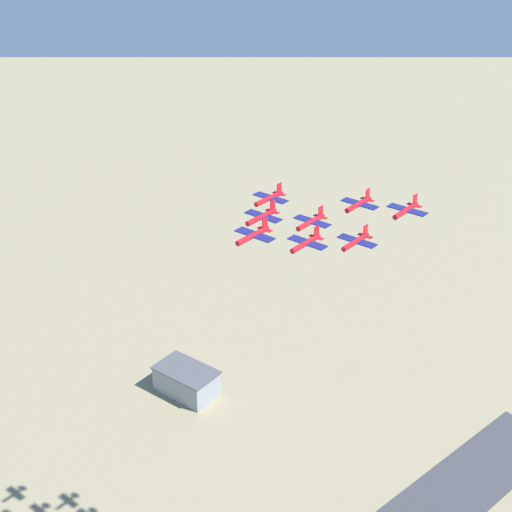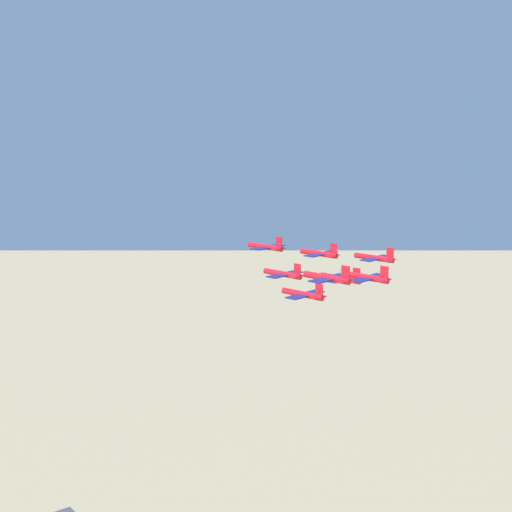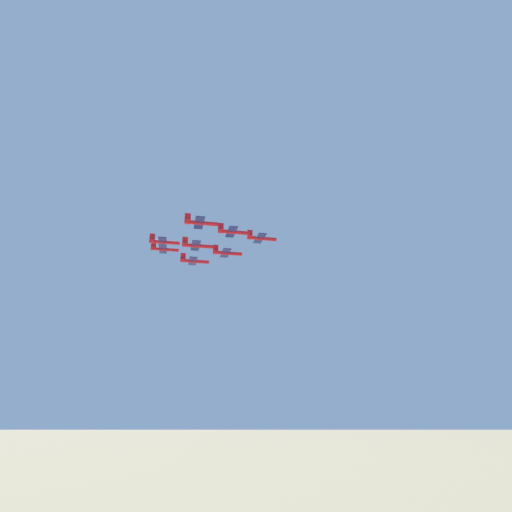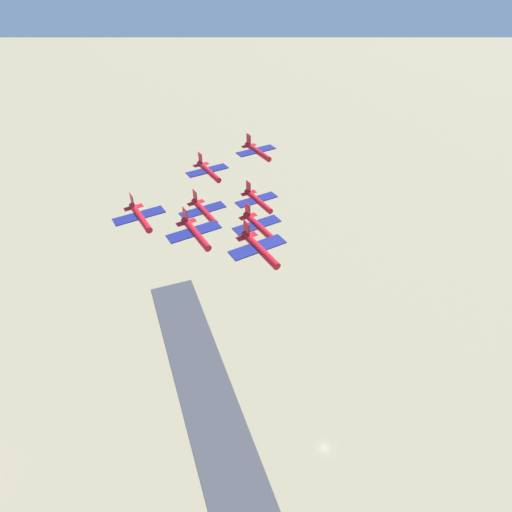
% 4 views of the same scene
% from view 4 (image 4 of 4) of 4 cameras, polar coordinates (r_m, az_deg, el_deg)
% --- Properties ---
extents(ground_plane, '(3000.00, 3000.00, 0.00)m').
position_cam_4_polar(ground_plane, '(202.22, 9.74, -25.44)').
color(ground_plane, gray).
extents(jet_0, '(9.41, 10.02, 3.35)m').
position_cam_4_polar(jet_0, '(62.38, 0.36, 1.18)').
color(jet_0, red).
extents(jet_1, '(9.41, 10.02, 3.35)m').
position_cam_4_polar(jet_1, '(74.75, 0.24, 4.41)').
color(jet_1, red).
extents(jet_2, '(9.41, 10.02, 3.35)m').
position_cam_4_polar(jet_2, '(68.65, -8.76, 3.39)').
color(jet_2, red).
extents(jet_3, '(9.41, 10.02, 3.35)m').
position_cam_4_polar(jet_3, '(86.15, 0.16, 8.00)').
color(jet_3, red).
extents(jet_4, '(9.41, 10.02, 3.35)m').
position_cam_4_polar(jet_4, '(80.66, -7.53, 6.46)').
color(jet_4, red).
extents(jet_5, '(9.41, 10.02, 3.35)m').
position_cam_4_polar(jet_5, '(76.12, -16.29, 5.50)').
color(jet_5, red).
extents(jet_6, '(9.41, 10.02, 3.35)m').
position_cam_4_polar(jet_6, '(94.63, 0.10, 14.78)').
color(jet_6, red).
extents(jet_7, '(9.41, 10.02, 3.35)m').
position_cam_4_polar(jet_7, '(90.17, -6.89, 12.01)').
color(jet_7, red).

